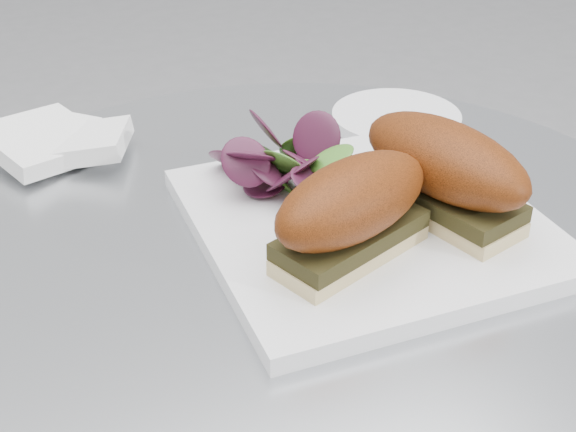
% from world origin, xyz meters
% --- Properties ---
extents(plate, '(0.29, 0.29, 0.02)m').
position_xyz_m(plate, '(0.06, -0.00, 0.74)').
color(plate, white).
rests_on(plate, table).
extents(sandwich_left, '(0.16, 0.11, 0.08)m').
position_xyz_m(sandwich_left, '(0.02, -0.05, 0.79)').
color(sandwich_left, beige).
rests_on(sandwich_left, plate).
extents(sandwich_right, '(0.11, 0.18, 0.08)m').
position_xyz_m(sandwich_right, '(0.12, -0.03, 0.79)').
color(sandwich_right, beige).
rests_on(sandwich_right, plate).
extents(salad, '(0.12, 0.12, 0.05)m').
position_xyz_m(salad, '(0.02, 0.08, 0.77)').
color(salad, '#5D9430').
rests_on(salad, plate).
extents(napkin, '(0.14, 0.14, 0.02)m').
position_xyz_m(napkin, '(-0.14, 0.24, 0.74)').
color(napkin, white).
rests_on(napkin, table).
extents(saucer, '(0.14, 0.14, 0.01)m').
position_xyz_m(saucer, '(0.20, 0.17, 0.74)').
color(saucer, white).
rests_on(saucer, table).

